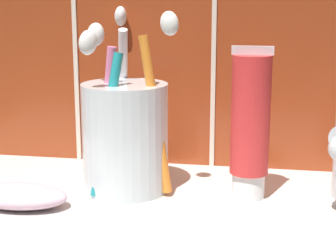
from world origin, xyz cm
name	(u,v)px	position (x,y,z in cm)	size (l,w,h in cm)	color
sink_counter	(177,225)	(0.00, 0.00, 1.00)	(61.98, 30.61, 2.00)	silver
toothbrush_cup	(125,134)	(-6.01, 5.49, 7.65)	(9.75, 14.52, 17.82)	silver
toothpaste_tube	(250,124)	(5.93, 5.41, 9.07)	(3.79, 3.61, 14.27)	white
soap_bar	(20,196)	(-14.31, -0.71, 3.02)	(8.89, 4.84, 2.04)	#DBB2C6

